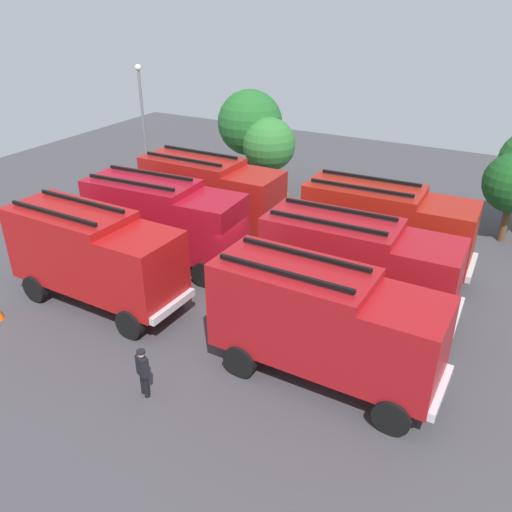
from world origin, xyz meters
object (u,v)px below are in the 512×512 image
at_px(fire_truck_0, 94,253).
at_px(firefighter_1, 143,371).
at_px(tree_0, 250,123).
at_px(fire_truck_2, 164,217).
at_px(fire_truck_1, 324,320).
at_px(tree_1, 269,145).
at_px(fire_truck_4, 211,192).
at_px(lamppost, 143,120).
at_px(firefighter_0, 284,203).
at_px(traffic_cone_1, 296,222).
at_px(fire_truck_5, 386,224).
at_px(fire_truck_3, 358,263).

bearing_deg(fire_truck_0, firefighter_1, -32.68).
bearing_deg(tree_0, fire_truck_2, -81.62).
bearing_deg(fire_truck_1, tree_1, 124.54).
height_order(fire_truck_4, lamppost, lamppost).
distance_m(fire_truck_4, firefighter_0, 4.16).
distance_m(fire_truck_0, traffic_cone_1, 11.04).
bearing_deg(lamppost, firefighter_1, -51.55).
bearing_deg(firefighter_1, traffic_cone_1, -152.17).
height_order(fire_truck_2, fire_truck_4, same).
bearing_deg(fire_truck_5, firefighter_1, -110.55).
height_order(fire_truck_3, lamppost, lamppost).
bearing_deg(fire_truck_4, traffic_cone_1, 35.39).
xyz_separation_m(fire_truck_2, traffic_cone_1, (3.53, 6.18, -1.84)).
height_order(fire_truck_2, tree_0, tree_0).
relative_size(firefighter_0, tree_1, 0.36).
height_order(fire_truck_1, fire_truck_5, same).
distance_m(fire_truck_1, fire_truck_4, 11.99).
distance_m(firefighter_1, tree_0, 19.19).
relative_size(firefighter_1, tree_1, 0.35).
xyz_separation_m(firefighter_0, tree_1, (-2.32, 2.68, 2.19)).
height_order(fire_truck_2, firefighter_1, fire_truck_2).
height_order(fire_truck_0, tree_1, tree_1).
xyz_separation_m(fire_truck_4, tree_0, (-1.55, 6.72, 1.81)).
relative_size(fire_truck_0, tree_1, 1.55).
bearing_deg(fire_truck_1, fire_truck_2, 157.21).
distance_m(fire_truck_0, tree_1, 13.57).
relative_size(fire_truck_2, firefighter_1, 4.43).
xyz_separation_m(fire_truck_1, tree_1, (-8.90, 13.56, 0.99)).
height_order(fire_truck_0, firefighter_1, fire_truck_0).
xyz_separation_m(fire_truck_3, traffic_cone_1, (-5.28, 6.23, -1.84)).
relative_size(fire_truck_3, firefighter_1, 4.39).
height_order(fire_truck_0, fire_truck_1, same).
distance_m(firefighter_0, firefighter_1, 14.40).
bearing_deg(lamppost, tree_1, 17.24).
xyz_separation_m(fire_truck_5, tree_1, (-8.48, 5.54, 0.99)).
xyz_separation_m(firefighter_1, tree_1, (-4.54, 16.91, 2.22)).
bearing_deg(traffic_cone_1, lamppost, 174.02).
relative_size(fire_truck_1, firefighter_1, 4.39).
relative_size(tree_0, traffic_cone_1, 9.37).
xyz_separation_m(tree_0, lamppost, (-5.36, -3.17, 0.26)).
xyz_separation_m(fire_truck_5, firefighter_1, (-3.93, -11.37, -1.23)).
bearing_deg(traffic_cone_1, fire_truck_0, -110.06).
bearing_deg(tree_1, fire_truck_3, -47.99).
xyz_separation_m(firefighter_0, tree_0, (-4.08, 3.64, 3.02)).
relative_size(fire_truck_0, fire_truck_4, 1.01).
distance_m(fire_truck_0, firefighter_1, 6.13).
xyz_separation_m(fire_truck_2, fire_truck_4, (0.02, 3.73, 0.00)).
height_order(firefighter_1, tree_0, tree_0).
bearing_deg(fire_truck_0, fire_truck_2, 88.71).
distance_m(fire_truck_4, firefighter_1, 12.18).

